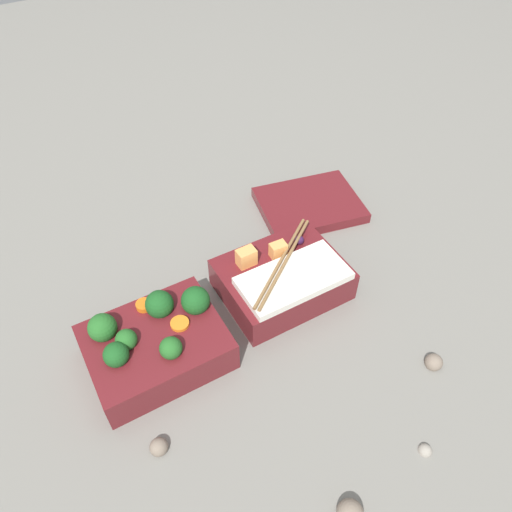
% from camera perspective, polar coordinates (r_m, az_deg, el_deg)
% --- Properties ---
extents(ground_plane, '(3.00, 3.00, 0.00)m').
position_cam_1_polar(ground_plane, '(0.75, -3.95, -8.30)').
color(ground_plane, slate).
extents(bento_tray_vegetable, '(0.18, 0.14, 0.08)m').
position_cam_1_polar(bento_tray_vegetable, '(0.71, -11.50, -9.52)').
color(bento_tray_vegetable, maroon).
rests_on(bento_tray_vegetable, ground_plane).
extents(bento_tray_rice, '(0.18, 0.14, 0.08)m').
position_cam_1_polar(bento_tray_rice, '(0.77, 3.08, -2.61)').
color(bento_tray_rice, maroon).
rests_on(bento_tray_rice, ground_plane).
extents(bento_lid, '(0.20, 0.17, 0.02)m').
position_cam_1_polar(bento_lid, '(0.93, 6.11, 5.83)').
color(bento_lid, maroon).
rests_on(bento_lid, ground_plane).
extents(pebble_0, '(0.02, 0.02, 0.02)m').
position_cam_1_polar(pebble_0, '(0.75, 19.64, -11.37)').
color(pebble_0, '#7A6B5B').
rests_on(pebble_0, ground_plane).
extents(pebble_1, '(0.02, 0.02, 0.02)m').
position_cam_1_polar(pebble_1, '(0.68, 18.83, -20.17)').
color(pebble_1, gray).
rests_on(pebble_1, ground_plane).
extents(pebble_2, '(0.02, 0.02, 0.02)m').
position_cam_1_polar(pebble_2, '(0.66, -11.03, -20.63)').
color(pebble_2, '#7A6B5B').
rests_on(pebble_2, ground_plane).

